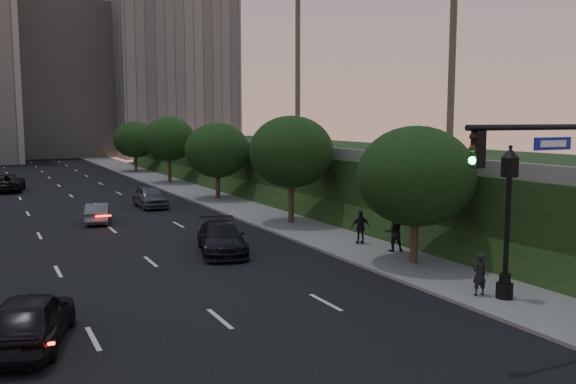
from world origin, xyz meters
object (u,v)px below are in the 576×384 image
sedan_far_right (150,197)px  pedestrian_a (479,274)px  sedan_near_right (222,238)px  street_lamp (507,230)px  sedan_far_left (7,183)px  sedan_mid_left (97,213)px  pedestrian_c (361,227)px  pedestrian_b (394,232)px  sedan_near_left (30,319)px

sedan_far_right → pedestrian_a: size_ratio=3.02×
sedan_near_right → pedestrian_a: bearing=-49.7°
street_lamp → sedan_near_right: (-6.19, 12.08, -1.88)m
sedan_far_left → sedan_near_right: sedan_far_left is taller
sedan_mid_left → pedestrian_a: (9.54, -23.12, 0.28)m
sedan_mid_left → sedan_far_right: (4.67, 5.31, 0.16)m
sedan_far_left → pedestrian_c: size_ratio=3.35×
street_lamp → pedestrian_c: street_lamp is taller
sedan_far_left → pedestrian_a: size_ratio=3.68×
sedan_mid_left → sedan_far_right: size_ratio=0.83×
sedan_mid_left → pedestrian_b: size_ratio=2.11×
sedan_mid_left → pedestrian_b: (11.30, -15.62, 0.43)m
sedan_far_right → pedestrian_a: (4.87, -28.43, 0.13)m
street_lamp → sedan_mid_left: size_ratio=1.43×
pedestrian_a → sedan_near_right: bearing=-55.3°
street_lamp → sedan_near_left: 15.84m
sedan_near_right → sedan_far_left: bearing=118.2°
street_lamp → sedan_far_right: 29.66m
pedestrian_a → street_lamp: bearing=138.1°
street_lamp → sedan_mid_left: 25.92m
sedan_near_left → street_lamp: bearing=-174.0°
sedan_far_left → pedestrian_a: (13.87, -44.16, 0.13)m
sedan_far_left → pedestrian_b: 39.85m
sedan_near_left → pedestrian_b: size_ratio=2.57×
sedan_near_left → pedestrian_b: bearing=-145.8°
sedan_far_left → sedan_far_right: 18.12m
pedestrian_a → pedestrian_c: bearing=-89.3°
sedan_near_right → pedestrian_b: 8.37m
sedan_far_right → pedestrian_c: pedestrian_c is taller
street_lamp → sedan_mid_left: (-10.10, 23.79, -1.99)m
street_lamp → sedan_far_right: street_lamp is taller
street_lamp → sedan_near_right: street_lamp is taller
sedan_near_left → pedestrian_a: pedestrian_a is taller
sedan_near_right → sedan_far_right: sedan_far_right is taller
pedestrian_c → street_lamp: bearing=99.0°
street_lamp → pedestrian_c: (0.76, 10.38, -1.63)m
pedestrian_a → sedan_mid_left: bearing=-59.2°
pedestrian_c → pedestrian_a: bearing=95.4°
pedestrian_a → pedestrian_b: pedestrian_b is taller
street_lamp → pedestrian_c: size_ratio=3.28×
street_lamp → sedan_far_left: (-14.43, 44.83, -1.84)m
sedan_near_right → pedestrian_b: bearing=-13.8°
sedan_mid_left → pedestrian_a: pedestrian_a is taller
sedan_near_left → sedan_far_left: 41.86m
pedestrian_c → sedan_far_right: bearing=-58.5°
sedan_mid_left → sedan_near_right: sedan_near_right is taller
sedan_mid_left → street_lamp: bearing=124.6°
sedan_mid_left → pedestrian_c: 17.26m
sedan_near_right → street_lamp: bearing=-48.8°
sedan_mid_left → sedan_near_right: bearing=120.0°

